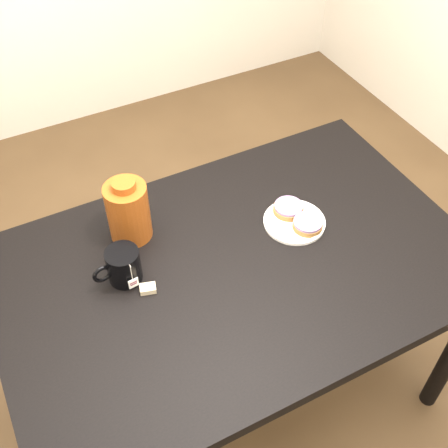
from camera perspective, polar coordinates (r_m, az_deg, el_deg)
The scene contains 8 objects.
ground_plane at distance 2.29m, azimuth 0.95°, elevation -16.10°, with size 4.00×4.00×0.00m, color brown.
table at distance 1.73m, azimuth 1.21°, elevation -5.79°, with size 1.40×0.90×0.75m.
plate at distance 1.78m, azimuth 7.16°, elevation 0.27°, with size 0.19×0.19×0.01m.
bagel_back at distance 1.79m, azimuth 6.56°, elevation 1.59°, with size 0.13×0.13×0.03m.
bagel_front at distance 1.75m, azimuth 8.50°, elevation -0.02°, with size 0.11×0.11×0.03m.
mug at distance 1.61m, azimuth -10.23°, elevation -4.18°, with size 0.15×0.11×0.11m.
teabag_pouch at distance 1.61m, azimuth -7.74°, elevation -6.52°, with size 0.04×0.03×0.02m, color #C6B793.
bagel_package at distance 1.69m, azimuth -9.71°, elevation 1.31°, with size 0.16×0.16×0.22m.
Camera 1 is at (-0.52, -0.93, 2.03)m, focal length 45.00 mm.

